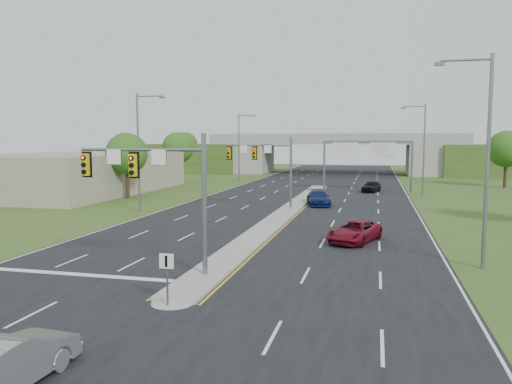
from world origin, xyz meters
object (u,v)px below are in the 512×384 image
Objects in this scene: signal_mast_far at (268,161)px; sign_gantry at (366,152)px; keep_right_sign at (167,270)px; car_far_a at (355,231)px; overpass at (336,156)px; car_far_c at (371,186)px; signal_mast_near at (160,180)px; car_far_b at (318,198)px; car_silver at (5,363)px.

signal_mast_far reaches higher than sign_gantry.
car_far_a is at bearing 65.79° from keep_right_sign.
keep_right_sign is 16.40m from car_far_a.
sign_gantry is 0.14× the size of overpass.
keep_right_sign is 84.55m from overpass.
sign_gantry is at bearing 65.89° from signal_mast_far.
sign_gantry reaches higher than keep_right_sign.
keep_right_sign is at bearing -85.61° from signal_mast_far.
car_far_c reaches higher than car_far_a.
signal_mast_near reaches higher than sign_gantry.
sign_gantry is at bearing -79.21° from overpass.
signal_mast_near reaches higher than car_far_b.
keep_right_sign is 50.04m from sign_gantry.
signal_mast_far is 0.09× the size of overpass.
signal_mast_far is 1.54× the size of car_silver.
signal_mast_near is at bearing -112.38° from car_far_b.
car_silver reaches higher than car_far_c.
car_far_b reaches higher than car_far_c.
car_far_c is at bearing 81.24° from keep_right_sign.
sign_gantry is (8.95, 19.99, 0.51)m from signal_mast_far.
sign_gantry reaches higher than car_far_a.
overpass is at bearing 116.93° from car_far_c.
signal_mast_near is 1.35× the size of car_far_b.
car_far_a is at bearing -89.94° from sign_gantry.
keep_right_sign is 0.19× the size of sign_gantry.
sign_gantry reaches higher than car_far_c.
keep_right_sign is at bearing -63.06° from signal_mast_near.
car_far_b reaches higher than car_far_a.
car_silver is 23.60m from car_far_a.
overpass is at bearing 87.65° from signal_mast_far.
keep_right_sign is at bearing -90.00° from overpass.
car_far_c is (9.73, 19.06, -3.97)m from signal_mast_far.
signal_mast_far is at bearing 90.00° from signal_mast_near.
car_far_c is at bearing -49.82° from sign_gantry.
signal_mast_far is 29.71m from keep_right_sign.
keep_right_sign is 0.48× the size of car_silver.
overpass is (2.26, 80.07, -1.17)m from signal_mast_near.
car_far_b is at bearing 86.10° from keep_right_sign.
keep_right_sign is 0.03× the size of overpass.
car_far_a is 1.16× the size of car_far_c.
signal_mast_far is at bearing 140.78° from car_far_a.
car_silver is at bearing -91.35° from car_far_a.
overpass is 69.97m from car_far_a.
sign_gantry is 2.69× the size of car_far_c.
car_far_c is (9.73, 44.06, -3.97)m from signal_mast_near.
car_silver is (0.76, -36.63, -3.96)m from signal_mast_far.
car_far_b is at bearing 81.07° from signal_mast_near.
keep_right_sign is 0.43× the size of car_far_b.
signal_mast_far is 21.77m from car_far_c.
car_far_b is at bearing -87.46° from overpass.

